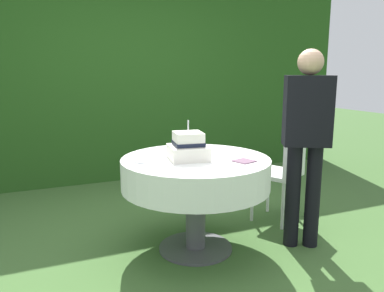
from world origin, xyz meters
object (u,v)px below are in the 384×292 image
at_px(serving_plate_far, 188,148).
at_px(serving_plate_near, 142,161).
at_px(napkin_stack, 244,161).
at_px(cake_table, 196,175).
at_px(garden_chair, 284,168).
at_px(standing_person, 306,136).
at_px(wedding_cake, 188,147).

bearing_deg(serving_plate_far, serving_plate_near, -146.37).
xyz_separation_m(serving_plate_near, napkin_stack, (0.71, -0.29, -0.00)).
xyz_separation_m(cake_table, napkin_stack, (0.29, -0.25, 0.14)).
bearing_deg(napkin_stack, serving_plate_far, 108.14).
xyz_separation_m(cake_table, garden_chair, (0.99, 0.19, -0.09)).
bearing_deg(garden_chair, cake_table, -168.91).
relative_size(serving_plate_near, standing_person, 0.08).
xyz_separation_m(cake_table, serving_plate_far, (0.08, 0.37, 0.14)).
height_order(wedding_cake, serving_plate_near, wedding_cake).
height_order(cake_table, napkin_stack, napkin_stack).
distance_m(cake_table, standing_person, 0.93).
xyz_separation_m(serving_plate_far, standing_person, (0.75, -0.65, 0.16)).
bearing_deg(garden_chair, napkin_stack, -147.66).
xyz_separation_m(serving_plate_near, standing_person, (1.26, -0.31, 0.16)).
relative_size(cake_table, serving_plate_far, 10.00).
height_order(serving_plate_far, napkin_stack, serving_plate_far).
distance_m(cake_table, serving_plate_near, 0.44).
distance_m(serving_plate_near, garden_chair, 1.44).
height_order(serving_plate_near, napkin_stack, serving_plate_near).
distance_m(wedding_cake, standing_person, 0.94).
relative_size(napkin_stack, garden_chair, 0.15).
height_order(serving_plate_near, standing_person, standing_person).
relative_size(cake_table, serving_plate_near, 9.42).
bearing_deg(wedding_cake, cake_table, 10.77).
bearing_deg(serving_plate_far, garden_chair, -10.86).
xyz_separation_m(wedding_cake, garden_chair, (1.06, 0.21, -0.32)).
xyz_separation_m(serving_plate_far, napkin_stack, (0.20, -0.62, -0.00)).
relative_size(cake_table, napkin_stack, 8.52).
height_order(wedding_cake, garden_chair, wedding_cake).
xyz_separation_m(napkin_stack, standing_person, (0.55, -0.02, 0.16)).
distance_m(serving_plate_near, napkin_stack, 0.76).
distance_m(napkin_stack, garden_chair, 0.87).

